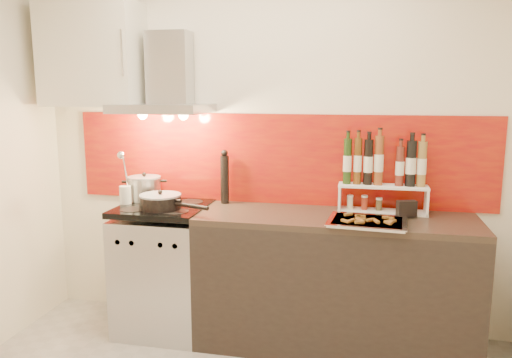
% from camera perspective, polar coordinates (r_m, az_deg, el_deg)
% --- Properties ---
extents(back_wall, '(3.40, 0.02, 2.60)m').
position_cam_1_polar(back_wall, '(3.57, 1.55, 3.60)').
color(back_wall, silver).
rests_on(back_wall, ground).
extents(backsplash, '(3.00, 0.02, 0.64)m').
position_cam_1_polar(backsplash, '(3.55, 2.30, 2.28)').
color(backsplash, maroon).
rests_on(backsplash, back_wall).
extents(range_stove, '(0.60, 0.60, 0.91)m').
position_cam_1_polar(range_stove, '(3.68, -10.39, -10.14)').
color(range_stove, '#B7B7BA').
rests_on(range_stove, ground).
extents(counter, '(1.80, 0.60, 0.90)m').
position_cam_1_polar(counter, '(3.42, 8.94, -11.51)').
color(counter, black).
rests_on(counter, ground).
extents(range_hood, '(0.62, 0.50, 0.61)m').
position_cam_1_polar(range_hood, '(3.59, -10.16, 10.58)').
color(range_hood, '#B7B7BA').
rests_on(range_hood, back_wall).
extents(upper_cabinet, '(0.70, 0.35, 0.72)m').
position_cam_1_polar(upper_cabinet, '(3.83, -18.18, 13.31)').
color(upper_cabinet, beige).
rests_on(upper_cabinet, back_wall).
extents(stock_pot, '(0.24, 0.24, 0.20)m').
position_cam_1_polar(stock_pot, '(3.74, -12.61, -1.02)').
color(stock_pot, '#B7B7BA').
rests_on(stock_pot, range_stove).
extents(saute_pan, '(0.53, 0.29, 0.13)m').
position_cam_1_polar(saute_pan, '(3.44, -10.77, -2.54)').
color(saute_pan, black).
rests_on(saute_pan, range_stove).
extents(utensil_jar, '(0.08, 0.12, 0.39)m').
position_cam_1_polar(utensil_jar, '(3.63, -14.77, -1.11)').
color(utensil_jar, silver).
rests_on(utensil_jar, range_stove).
extents(pepper_mill, '(0.06, 0.06, 0.39)m').
position_cam_1_polar(pepper_mill, '(3.58, -3.60, 0.17)').
color(pepper_mill, black).
rests_on(pepper_mill, counter).
extents(step_shelf, '(0.58, 0.16, 0.51)m').
position_cam_1_polar(step_shelf, '(3.38, 14.35, 0.34)').
color(step_shelf, white).
rests_on(step_shelf, counter).
extents(caddy_box, '(0.13, 0.09, 0.10)m').
position_cam_1_polar(caddy_box, '(3.32, 16.82, -3.27)').
color(caddy_box, black).
rests_on(caddy_box, counter).
extents(baking_tray, '(0.49, 0.40, 0.03)m').
position_cam_1_polar(baking_tray, '(3.12, 12.61, -4.76)').
color(baking_tray, silver).
rests_on(baking_tray, counter).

